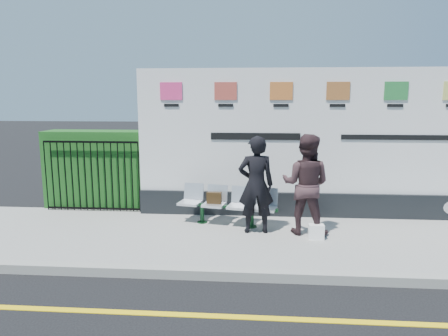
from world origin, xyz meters
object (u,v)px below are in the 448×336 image
object	(u,v)px
woman_right	(306,184)
woman_left	(256,185)
billboard	(334,154)
bench	(227,215)

from	to	relation	value
woman_right	woman_left	bearing A→B (deg)	19.39
woman_left	woman_right	bearing A→B (deg)	174.72
billboard	woman_left	size ratio (longest dim) A/B	4.54
bench	woman_right	xyz separation A→B (m)	(1.44, -0.36, 0.70)
bench	woman_right	size ratio (longest dim) A/B	1.05
bench	billboard	bearing A→B (deg)	31.42
woman_left	woman_right	distance (m)	0.88
billboard	woman_right	distance (m)	1.38
bench	woman_right	bearing A→B (deg)	-2.41
billboard	woman_left	distance (m)	1.99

